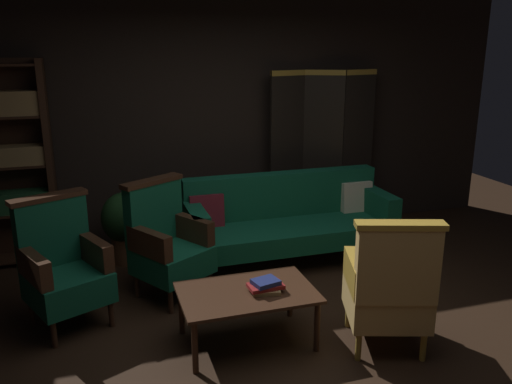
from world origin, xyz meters
The scene contains 13 objects.
ground_plane centered at (0.00, 0.00, 0.00)m, with size 10.00×10.00×0.00m, color black.
back_wall centered at (0.00, 2.45, 1.40)m, with size 7.20×0.10×2.80m, color black.
folding_screen centered at (1.25, 2.17, 0.99)m, with size 1.31×0.24×1.90m.
bookshelf centered at (-2.15, 2.19, 1.08)m, with size 0.90×0.32×2.05m.
velvet_couch centered at (0.55, 1.45, 0.45)m, with size 2.12×0.78×0.88m.
coffee_table centered at (-0.31, 0.04, 0.37)m, with size 1.00×0.64×0.42m.
armchair_gilt_accent centered at (0.65, -0.34, 0.49)m, with size 0.73×0.73×1.04m.
armchair_wing_left centered at (-1.61, 0.76, 0.49)m, with size 0.76×0.76×1.04m.
armchair_wing_right centered at (-0.75, 1.03, 0.49)m, with size 0.80×0.79×1.04m.
potted_plant centered at (-1.07, 1.86, 0.42)m, with size 0.45×0.45×0.74m.
book_tan_leather centered at (-0.18, 0.00, 0.43)m, with size 0.20×0.18×0.03m, color #9E7A47.
book_red_leather centered at (-0.18, 0.00, 0.46)m, with size 0.26×0.15×0.03m, color maroon.
book_navy_cloth centered at (-0.18, 0.00, 0.49)m, with size 0.19×0.15×0.03m, color navy.
Camera 1 is at (-1.30, -3.32, 2.17)m, focal length 36.68 mm.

